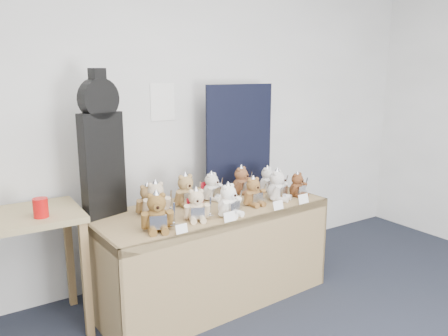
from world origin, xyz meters
TOP-DOWN VIEW (x-y plane):
  - room_shell at (0.20, 2.49)m, footprint 6.00×6.00m
  - display_table at (0.31, 1.84)m, footprint 1.80×0.84m
  - guitar_case at (-0.42, 2.14)m, footprint 0.32×0.18m
  - navy_board at (0.81, 2.28)m, footprint 0.67×0.04m
  - red_cup at (-0.86, 2.03)m, footprint 0.09×0.09m
  - teddy_front_far_left at (-0.24, 1.67)m, footprint 0.23×0.22m
  - teddy_front_left at (0.07, 1.71)m, footprint 0.20×0.19m
  - teddy_front_centre at (0.31, 1.67)m, footprint 0.22×0.20m
  - teddy_front_right at (0.60, 1.78)m, footprint 0.20×0.16m
  - teddy_front_far_right at (0.84, 1.79)m, footprint 0.23×0.22m
  - teddy_front_end at (1.05, 1.78)m, footprint 0.18×0.16m
  - teddy_back_left at (-0.11, 1.96)m, footprint 0.22×0.20m
  - teddy_back_centre_left at (0.17, 2.04)m, footprint 0.22×0.18m
  - teddy_back_centre_right at (0.41, 2.08)m, footprint 0.20×0.19m
  - teddy_back_right at (0.71, 2.10)m, footprint 0.21×0.20m
  - teddy_back_end at (0.95, 2.05)m, footprint 0.20×0.18m
  - teddy_back_far_left at (-0.15, 2.02)m, footprint 0.20×0.18m
  - entry_card_a at (-0.13, 1.54)m, footprint 0.08×0.02m
  - entry_card_b at (0.24, 1.56)m, footprint 0.09×0.03m
  - entry_card_c at (0.68, 1.59)m, footprint 0.09×0.03m
  - entry_card_d at (0.94, 1.60)m, footprint 0.10×0.03m

SIDE VIEW (x-z plane):
  - display_table at x=0.31m, z-range 0.21..0.95m
  - entry_card_a at x=-0.13m, z-range 0.74..0.80m
  - entry_card_c at x=0.68m, z-range 0.74..0.80m
  - entry_card_b at x=0.24m, z-range 0.74..0.80m
  - entry_card_d at x=0.94m, z-range 0.74..0.81m
  - teddy_front_end at x=1.05m, z-range 0.71..0.94m
  - teddy_back_end at x=0.95m, z-range 0.71..0.95m
  - teddy_front_right at x=0.60m, z-range 0.71..0.96m
  - teddy_back_centre_right at x=0.41m, z-range 0.71..0.96m
  - teddy_back_far_left at x=-0.15m, z-range 0.71..0.96m
  - teddy_front_left at x=0.07m, z-range 0.71..0.96m
  - teddy_back_right at x=0.71m, z-range 0.71..0.97m
  - teddy_front_centre at x=0.31m, z-range 0.71..0.97m
  - teddy_back_left at x=-0.11m, z-range 0.71..0.98m
  - teddy_front_far_right at x=0.84m, z-range 0.71..0.98m
  - teddy_back_centre_left at x=0.17m, z-range 0.71..0.98m
  - teddy_front_far_left at x=-0.24m, z-range 0.71..0.99m
  - red_cup at x=-0.86m, z-range 0.84..0.96m
  - navy_board at x=0.81m, z-range 0.74..1.62m
  - guitar_case at x=-0.42m, z-range 0.72..1.74m
  - room_shell at x=0.20m, z-range -1.51..4.49m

